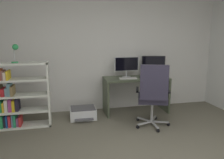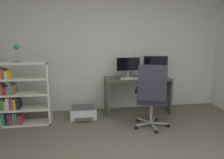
{
  "view_description": "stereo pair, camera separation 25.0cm",
  "coord_description": "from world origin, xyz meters",
  "px_view_note": "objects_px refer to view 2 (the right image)",
  "views": [
    {
      "loc": [
        -0.96,
        -1.89,
        1.57
      ],
      "look_at": [
        -0.08,
        2.01,
        0.77
      ],
      "focal_mm": 35.4,
      "sensor_mm": 36.0,
      "label": 1
    },
    {
      "loc": [
        -0.71,
        -1.94,
        1.57
      ],
      "look_at": [
        -0.08,
        2.01,
        0.77
      ],
      "focal_mm": 35.4,
      "sensor_mm": 36.0,
      "label": 2
    }
  ],
  "objects_px": {
    "keyboard": "(129,78)",
    "computer_mouse": "(143,78)",
    "printer": "(83,112)",
    "desk": "(137,88)",
    "bookshelf": "(19,96)",
    "monitor_main": "(128,65)",
    "desk_lamp": "(17,49)",
    "monitor_secondary": "(156,64)",
    "office_chair": "(152,94)"
  },
  "relations": [
    {
      "from": "bookshelf",
      "to": "desk",
      "type": "bearing_deg",
      "value": 7.39
    },
    {
      "from": "keyboard",
      "to": "printer",
      "type": "distance_m",
      "value": 1.11
    },
    {
      "from": "keyboard",
      "to": "bookshelf",
      "type": "relative_size",
      "value": 0.3
    },
    {
      "from": "bookshelf",
      "to": "desk_lamp",
      "type": "xyz_separation_m",
      "value": [
        0.02,
        -0.0,
        0.82
      ]
    },
    {
      "from": "computer_mouse",
      "to": "monitor_secondary",
      "type": "bearing_deg",
      "value": 34.96
    },
    {
      "from": "office_chair",
      "to": "printer",
      "type": "height_order",
      "value": "office_chair"
    },
    {
      "from": "monitor_main",
      "to": "printer",
      "type": "bearing_deg",
      "value": -165.3
    },
    {
      "from": "computer_mouse",
      "to": "keyboard",
      "type": "bearing_deg",
      "value": 178.41
    },
    {
      "from": "monitor_secondary",
      "to": "printer",
      "type": "distance_m",
      "value": 1.77
    },
    {
      "from": "office_chair",
      "to": "monitor_main",
      "type": "bearing_deg",
      "value": 101.5
    },
    {
      "from": "monitor_main",
      "to": "bookshelf",
      "type": "bearing_deg",
      "value": -169.23
    },
    {
      "from": "computer_mouse",
      "to": "office_chair",
      "type": "bearing_deg",
      "value": -92.8
    },
    {
      "from": "bookshelf",
      "to": "desk_lamp",
      "type": "distance_m",
      "value": 0.82
    },
    {
      "from": "monitor_secondary",
      "to": "keyboard",
      "type": "bearing_deg",
      "value": -161.83
    },
    {
      "from": "desk",
      "to": "printer",
      "type": "height_order",
      "value": "desk"
    },
    {
      "from": "keyboard",
      "to": "computer_mouse",
      "type": "relative_size",
      "value": 3.4
    },
    {
      "from": "monitor_secondary",
      "to": "office_chair",
      "type": "xyz_separation_m",
      "value": [
        -0.39,
        -0.94,
        -0.38
      ]
    },
    {
      "from": "monitor_secondary",
      "to": "computer_mouse",
      "type": "bearing_deg",
      "value": -146.94
    },
    {
      "from": "office_chair",
      "to": "bookshelf",
      "type": "distance_m",
      "value": 2.31
    },
    {
      "from": "monitor_main",
      "to": "office_chair",
      "type": "distance_m",
      "value": 1.03
    },
    {
      "from": "computer_mouse",
      "to": "office_chair",
      "type": "height_order",
      "value": "office_chair"
    },
    {
      "from": "office_chair",
      "to": "monitor_secondary",
      "type": "bearing_deg",
      "value": 67.35
    },
    {
      "from": "desk",
      "to": "desk_lamp",
      "type": "bearing_deg",
      "value": -172.52
    },
    {
      "from": "bookshelf",
      "to": "monitor_secondary",
      "type": "bearing_deg",
      "value": 8.41
    },
    {
      "from": "keyboard",
      "to": "bookshelf",
      "type": "distance_m",
      "value": 2.04
    },
    {
      "from": "monitor_main",
      "to": "computer_mouse",
      "type": "xyz_separation_m",
      "value": [
        0.25,
        -0.22,
        -0.23
      ]
    },
    {
      "from": "desk_lamp",
      "to": "printer",
      "type": "bearing_deg",
      "value": 7.59
    },
    {
      "from": "monitor_secondary",
      "to": "desk_lamp",
      "type": "xyz_separation_m",
      "value": [
        -2.61,
        -0.39,
        0.36
      ]
    },
    {
      "from": "monitor_secondary",
      "to": "keyboard",
      "type": "xyz_separation_m",
      "value": [
        -0.61,
        -0.2,
        -0.24
      ]
    },
    {
      "from": "keyboard",
      "to": "monitor_main",
      "type": "bearing_deg",
      "value": 85.69
    },
    {
      "from": "office_chair",
      "to": "desk_lamp",
      "type": "relative_size",
      "value": 3.63
    },
    {
      "from": "printer",
      "to": "keyboard",
      "type": "bearing_deg",
      "value": 2.76
    },
    {
      "from": "desk",
      "to": "printer",
      "type": "bearing_deg",
      "value": -172.62
    },
    {
      "from": "computer_mouse",
      "to": "office_chair",
      "type": "relative_size",
      "value": 0.09
    },
    {
      "from": "desk",
      "to": "office_chair",
      "type": "distance_m",
      "value": 0.85
    },
    {
      "from": "office_chair",
      "to": "printer",
      "type": "xyz_separation_m",
      "value": [
        -1.12,
        0.7,
        -0.5
      ]
    },
    {
      "from": "desk",
      "to": "monitor_secondary",
      "type": "relative_size",
      "value": 2.68
    },
    {
      "from": "keyboard",
      "to": "printer",
      "type": "xyz_separation_m",
      "value": [
        -0.91,
        -0.04,
        -0.63
      ]
    },
    {
      "from": "desk",
      "to": "bookshelf",
      "type": "xyz_separation_m",
      "value": [
        -2.23,
        -0.29,
        -0.01
      ]
    },
    {
      "from": "desk",
      "to": "computer_mouse",
      "type": "height_order",
      "value": "computer_mouse"
    },
    {
      "from": "monitor_main",
      "to": "office_chair",
      "type": "height_order",
      "value": "monitor_main"
    },
    {
      "from": "desk",
      "to": "monitor_main",
      "type": "xyz_separation_m",
      "value": [
        -0.18,
        0.1,
        0.46
      ]
    },
    {
      "from": "desk_lamp",
      "to": "desk",
      "type": "bearing_deg",
      "value": 7.48
    },
    {
      "from": "desk",
      "to": "office_chair",
      "type": "relative_size",
      "value": 1.16
    },
    {
      "from": "monitor_secondary",
      "to": "bookshelf",
      "type": "bearing_deg",
      "value": -171.59
    },
    {
      "from": "office_chair",
      "to": "desk_lamp",
      "type": "distance_m",
      "value": 2.4
    },
    {
      "from": "monitor_main",
      "to": "desk_lamp",
      "type": "relative_size",
      "value": 1.68
    },
    {
      "from": "desk",
      "to": "desk_lamp",
      "type": "height_order",
      "value": "desk_lamp"
    },
    {
      "from": "monitor_secondary",
      "to": "computer_mouse",
      "type": "distance_m",
      "value": 0.46
    },
    {
      "from": "desk",
      "to": "monitor_main",
      "type": "relative_size",
      "value": 2.52
    }
  ]
}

